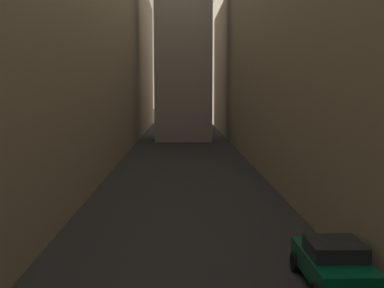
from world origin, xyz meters
name	(u,v)px	position (x,y,z in m)	size (l,w,h in m)	color
ground_plane	(185,167)	(0.00, 48.00, 0.00)	(264.00, 264.00, 0.00)	#232326
building_block_left	(26,36)	(-12.78, 50.00, 10.42)	(14.56, 108.00, 20.85)	gray
building_block_right	(313,33)	(10.53, 50.00, 10.70)	(10.05, 108.00, 21.40)	gray
parked_car_right_far	(334,263)	(4.40, 22.97, 0.76)	(1.97, 3.98, 1.47)	#05472D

